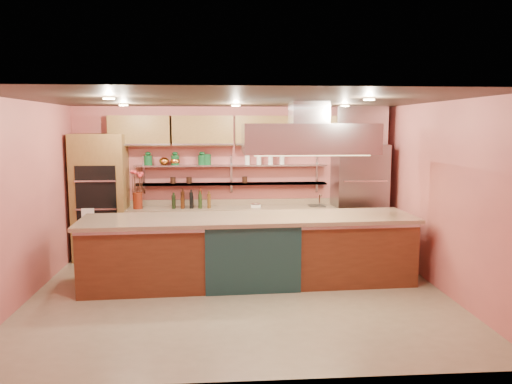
{
  "coord_description": "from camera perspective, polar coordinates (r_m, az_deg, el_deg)",
  "views": [
    {
      "loc": [
        -0.28,
        -7.02,
        2.45
      ],
      "look_at": [
        0.31,
        1.0,
        1.37
      ],
      "focal_mm": 35.0,
      "sensor_mm": 36.0,
      "label": 1
    }
  ],
  "objects": [
    {
      "name": "kitchen_scale",
      "position": [
        9.31,
        -0.04,
        -1.46
      ],
      "size": [
        0.21,
        0.19,
        0.1
      ],
      "primitive_type": "cube",
      "rotation": [
        0.0,
        0.0,
        -0.39
      ],
      "color": "white",
      "rests_on": "back_counter"
    },
    {
      "name": "wall_right",
      "position": [
        7.82,
        20.63,
        -0.57
      ],
      "size": [
        0.04,
        5.0,
        2.8
      ],
      "primitive_type": "cube",
      "color": "#C9645F",
      "rests_on": "floor"
    },
    {
      "name": "ceiling",
      "position": [
        7.03,
        -1.97,
        10.49
      ],
      "size": [
        6.0,
        5.0,
        0.02
      ],
      "primitive_type": "cube",
      "color": "black",
      "rests_on": "wall_back"
    },
    {
      "name": "floor",
      "position": [
        7.44,
        -1.87,
        -11.67
      ],
      "size": [
        6.0,
        5.0,
        0.02
      ],
      "primitive_type": "cube",
      "color": "gray",
      "rests_on": "ground"
    },
    {
      "name": "wall_shelf_lower",
      "position": [
        9.45,
        -2.81,
        0.94
      ],
      "size": [
        3.6,
        0.26,
        0.03
      ],
      "primitive_type": "cube",
      "color": "#ABADB2",
      "rests_on": "wall_back"
    },
    {
      "name": "oil_bottle_cluster",
      "position": [
        9.29,
        -7.39,
        -1.08
      ],
      "size": [
        0.79,
        0.28,
        0.25
      ],
      "primitive_type": "cube",
      "rotation": [
        0.0,
        0.0,
        -0.08
      ],
      "color": "black",
      "rests_on": "back_counter"
    },
    {
      "name": "ceiling_downlights",
      "position": [
        7.23,
        -2.03,
        10.17
      ],
      "size": [
        4.0,
        2.8,
        0.02
      ],
      "primitive_type": "cube",
      "color": "#FFE5A5",
      "rests_on": "ceiling"
    },
    {
      "name": "green_canister",
      "position": [
        9.41,
        -5.67,
        3.72
      ],
      "size": [
        0.17,
        0.17,
        0.2
      ],
      "primitive_type": "cylinder",
      "rotation": [
        0.0,
        0.0,
        -0.01
      ],
      "color": "#104B23",
      "rests_on": "wall_shelf_upper"
    },
    {
      "name": "refrigerator",
      "position": [
        9.63,
        11.67,
        -0.89
      ],
      "size": [
        0.95,
        0.72,
        2.1
      ],
      "primitive_type": "cube",
      "color": "slate",
      "rests_on": "floor"
    },
    {
      "name": "island",
      "position": [
        7.81,
        -0.73,
        -6.63
      ],
      "size": [
        5.07,
        1.31,
        1.05
      ],
      "primitive_type": "cube",
      "rotation": [
        0.0,
        0.0,
        0.04
      ],
      "color": "#5E2F1A",
      "rests_on": "floor"
    },
    {
      "name": "upper_cabinets",
      "position": [
        9.34,
        -2.53,
        7.01
      ],
      "size": [
        4.6,
        0.36,
        0.55
      ],
      "primitive_type": "cube",
      "color": "brown",
      "rests_on": "wall_back"
    },
    {
      "name": "bar_faucet",
      "position": [
        9.56,
        7.27,
        -0.92
      ],
      "size": [
        0.03,
        0.03,
        0.22
      ],
      "primitive_type": "cylinder",
      "rotation": [
        0.0,
        0.0,
        0.13
      ],
      "color": "white",
      "rests_on": "back_counter"
    },
    {
      "name": "oven_stack",
      "position": [
        9.54,
        -17.34,
        -0.55
      ],
      "size": [
        0.95,
        0.64,
        2.3
      ],
      "primitive_type": "cube",
      "color": "brown",
      "rests_on": "floor"
    },
    {
      "name": "wall_front",
      "position": [
        4.65,
        -0.64,
        -5.41
      ],
      "size": [
        6.0,
        0.04,
        2.8
      ],
      "primitive_type": "cube",
      "color": "#C9645F",
      "rests_on": "floor"
    },
    {
      "name": "range_hood",
      "position": [
        7.68,
        6.0,
        6.1
      ],
      "size": [
        2.0,
        1.0,
        0.45
      ],
      "primitive_type": "cube",
      "color": "#ABADB2",
      "rests_on": "ceiling"
    },
    {
      "name": "back_counter",
      "position": [
        9.43,
        -2.75,
        -4.53
      ],
      "size": [
        3.84,
        0.64,
        0.93
      ],
      "primitive_type": "cube",
      "color": "tan",
      "rests_on": "floor"
    },
    {
      "name": "wall_left",
      "position": [
        7.6,
        -25.16,
        -1.03
      ],
      "size": [
        0.04,
        5.0,
        2.8
      ],
      "primitive_type": "cube",
      "color": "#C9645F",
      "rests_on": "floor"
    },
    {
      "name": "wall_back",
      "position": [
        9.58,
        -2.53,
        1.33
      ],
      "size": [
        6.0,
        0.04,
        2.8
      ],
      "primitive_type": "cube",
      "color": "#C9645F",
      "rests_on": "floor"
    },
    {
      "name": "flower_vase",
      "position": [
        9.39,
        -13.37,
        -0.95
      ],
      "size": [
        0.18,
        0.18,
        0.31
      ],
      "primitive_type": "cylinder",
      "rotation": [
        0.0,
        0.0,
        -0.05
      ],
      "color": "maroon",
      "rests_on": "back_counter"
    },
    {
      "name": "wall_shelf_upper",
      "position": [
        9.42,
        -2.82,
        3.06
      ],
      "size": [
        3.6,
        0.26,
        0.03
      ],
      "primitive_type": "cube",
      "color": "#ABADB2",
      "rests_on": "wall_back"
    },
    {
      "name": "copper_kettle",
      "position": [
        9.47,
        -10.47,
        3.5
      ],
      "size": [
        0.24,
        0.24,
        0.15
      ],
      "primitive_type": "ellipsoid",
      "rotation": [
        0.0,
        0.0,
        -0.41
      ],
      "color": "orange",
      "rests_on": "wall_shelf_upper"
    }
  ]
}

